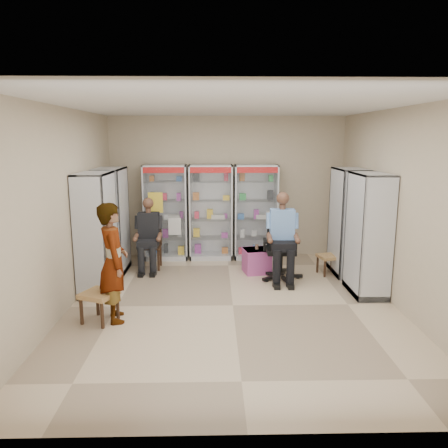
{
  "coord_description": "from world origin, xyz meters",
  "views": [
    {
      "loc": [
        -0.29,
        -6.38,
        2.56
      ],
      "look_at": [
        -0.12,
        0.7,
        1.15
      ],
      "focal_mm": 35.0,
      "sensor_mm": 36.0,
      "label": 1
    }
  ],
  "objects_px": {
    "cabinet_right_near": "(368,235)",
    "seated_shopkeeper": "(282,239)",
    "cabinet_back_left": "(166,212)",
    "office_chair": "(281,247)",
    "woven_stool_a": "(328,265)",
    "cabinet_right_far": "(348,222)",
    "woven_stool_b": "(100,307)",
    "cabinet_back_mid": "(211,212)",
    "cabinet_left_far": "(112,221)",
    "pink_trunk": "(257,261)",
    "standing_man": "(113,262)",
    "cabinet_back_right": "(256,212)",
    "wooden_chair": "(150,245)",
    "cabinet_left_near": "(96,233)"
  },
  "relations": [
    {
      "from": "cabinet_right_near",
      "to": "seated_shopkeeper",
      "type": "relative_size",
      "value": 1.32
    },
    {
      "from": "cabinet_back_left",
      "to": "office_chair",
      "type": "height_order",
      "value": "cabinet_back_left"
    },
    {
      "from": "woven_stool_a",
      "to": "cabinet_right_far",
      "type": "bearing_deg",
      "value": 10.43
    },
    {
      "from": "office_chair",
      "to": "woven_stool_b",
      "type": "distance_m",
      "value": 3.41
    },
    {
      "from": "cabinet_back_mid",
      "to": "cabinet_left_far",
      "type": "xyz_separation_m",
      "value": [
        -1.88,
        -0.93,
        0.0
      ]
    },
    {
      "from": "pink_trunk",
      "to": "cabinet_back_left",
      "type": "bearing_deg",
      "value": 150.08
    },
    {
      "from": "woven_stool_a",
      "to": "cabinet_back_left",
      "type": "bearing_deg",
      "value": 159.43
    },
    {
      "from": "standing_man",
      "to": "woven_stool_a",
      "type": "bearing_deg",
      "value": -77.69
    },
    {
      "from": "cabinet_back_right",
      "to": "wooden_chair",
      "type": "distance_m",
      "value": 2.33
    },
    {
      "from": "cabinet_left_far",
      "to": "woven_stool_b",
      "type": "relative_size",
      "value": 4.56
    },
    {
      "from": "cabinet_back_mid",
      "to": "cabinet_right_near",
      "type": "xyz_separation_m",
      "value": [
        2.58,
        -2.23,
        0.0
      ]
    },
    {
      "from": "cabinet_left_near",
      "to": "wooden_chair",
      "type": "relative_size",
      "value": 2.13
    },
    {
      "from": "cabinet_left_near",
      "to": "woven_stool_b",
      "type": "relative_size",
      "value": 4.56
    },
    {
      "from": "pink_trunk",
      "to": "woven_stool_b",
      "type": "height_order",
      "value": "pink_trunk"
    },
    {
      "from": "cabinet_right_far",
      "to": "cabinet_left_far",
      "type": "bearing_deg",
      "value": 87.43
    },
    {
      "from": "cabinet_back_left",
      "to": "woven_stool_a",
      "type": "height_order",
      "value": "cabinet_back_left"
    },
    {
      "from": "cabinet_right_far",
      "to": "cabinet_right_near",
      "type": "relative_size",
      "value": 1.0
    },
    {
      "from": "cabinet_left_far",
      "to": "wooden_chair",
      "type": "height_order",
      "value": "cabinet_left_far"
    },
    {
      "from": "woven_stool_b",
      "to": "cabinet_left_far",
      "type": "bearing_deg",
      "value": 97.98
    },
    {
      "from": "cabinet_left_far",
      "to": "seated_shopkeeper",
      "type": "bearing_deg",
      "value": 80.3
    },
    {
      "from": "cabinet_back_mid",
      "to": "woven_stool_b",
      "type": "xyz_separation_m",
      "value": [
        -1.55,
        -3.28,
        -0.78
      ]
    },
    {
      "from": "cabinet_back_mid",
      "to": "pink_trunk",
      "type": "distance_m",
      "value": 1.57
    },
    {
      "from": "seated_shopkeeper",
      "to": "woven_stool_a",
      "type": "height_order",
      "value": "seated_shopkeeper"
    },
    {
      "from": "cabinet_back_right",
      "to": "cabinet_right_far",
      "type": "distance_m",
      "value": 1.98
    },
    {
      "from": "cabinet_back_left",
      "to": "cabinet_right_far",
      "type": "height_order",
      "value": "same"
    },
    {
      "from": "cabinet_right_far",
      "to": "wooden_chair",
      "type": "bearing_deg",
      "value": 83.96
    },
    {
      "from": "cabinet_back_mid",
      "to": "cabinet_left_far",
      "type": "relative_size",
      "value": 1.0
    },
    {
      "from": "cabinet_right_far",
      "to": "standing_man",
      "type": "height_order",
      "value": "cabinet_right_far"
    },
    {
      "from": "seated_shopkeeper",
      "to": "pink_trunk",
      "type": "distance_m",
      "value": 0.78
    },
    {
      "from": "cabinet_left_near",
      "to": "pink_trunk",
      "type": "distance_m",
      "value": 3.03
    },
    {
      "from": "cabinet_back_right",
      "to": "cabinet_right_near",
      "type": "distance_m",
      "value": 2.76
    },
    {
      "from": "cabinet_back_left",
      "to": "woven_stool_b",
      "type": "relative_size",
      "value": 4.56
    },
    {
      "from": "cabinet_back_mid",
      "to": "cabinet_right_near",
      "type": "bearing_deg",
      "value": -40.84
    },
    {
      "from": "cabinet_right_near",
      "to": "wooden_chair",
      "type": "relative_size",
      "value": 2.13
    },
    {
      "from": "cabinet_back_mid",
      "to": "seated_shopkeeper",
      "type": "xyz_separation_m",
      "value": [
        1.28,
        -1.47,
        -0.24
      ]
    },
    {
      "from": "cabinet_back_left",
      "to": "office_chair",
      "type": "bearing_deg",
      "value": -32.46
    },
    {
      "from": "cabinet_right_near",
      "to": "woven_stool_a",
      "type": "bearing_deg",
      "value": 18.58
    },
    {
      "from": "cabinet_back_right",
      "to": "woven_stool_b",
      "type": "xyz_separation_m",
      "value": [
        -2.5,
        -3.28,
        -0.78
      ]
    },
    {
      "from": "seated_shopkeeper",
      "to": "pink_trunk",
      "type": "height_order",
      "value": "seated_shopkeeper"
    },
    {
      "from": "cabinet_left_near",
      "to": "seated_shopkeeper",
      "type": "xyz_separation_m",
      "value": [
        3.16,
        0.56,
        -0.24
      ]
    },
    {
      "from": "cabinet_back_right",
      "to": "standing_man",
      "type": "relative_size",
      "value": 1.18
    },
    {
      "from": "seated_shopkeeper",
      "to": "woven_stool_b",
      "type": "height_order",
      "value": "seated_shopkeeper"
    },
    {
      "from": "cabinet_back_left",
      "to": "wooden_chair",
      "type": "bearing_deg",
      "value": -108.9
    },
    {
      "from": "cabinet_back_left",
      "to": "woven_stool_a",
      "type": "distance_m",
      "value": 3.49
    },
    {
      "from": "office_chair",
      "to": "seated_shopkeeper",
      "type": "height_order",
      "value": "seated_shopkeeper"
    },
    {
      "from": "standing_man",
      "to": "cabinet_right_far",
      "type": "bearing_deg",
      "value": -79.18
    },
    {
      "from": "cabinet_right_near",
      "to": "woven_stool_a",
      "type": "distance_m",
      "value": 1.36
    },
    {
      "from": "wooden_chair",
      "to": "office_chair",
      "type": "height_order",
      "value": "office_chair"
    },
    {
      "from": "cabinet_left_near",
      "to": "pink_trunk",
      "type": "height_order",
      "value": "cabinet_left_near"
    },
    {
      "from": "pink_trunk",
      "to": "standing_man",
      "type": "bearing_deg",
      "value": -135.8
    }
  ]
}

